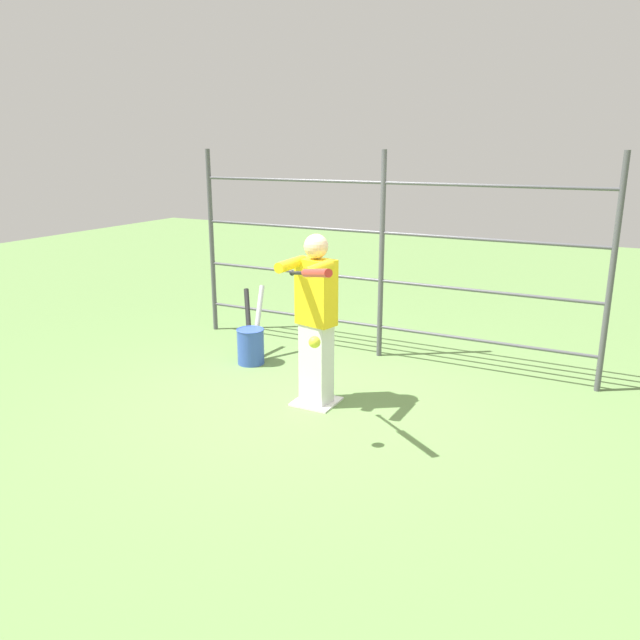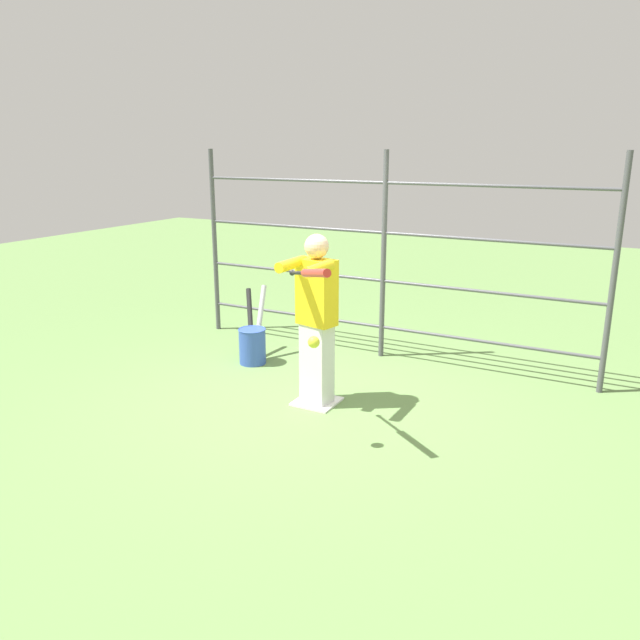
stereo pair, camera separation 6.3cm
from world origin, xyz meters
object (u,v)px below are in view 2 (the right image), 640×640
(softball_in_flight, at_px, (314,342))
(baseball_bat_swinging, at_px, (312,273))
(batter, at_px, (316,315))
(bat_bucket, at_px, (253,342))

(softball_in_flight, bearing_deg, baseball_bat_swinging, -52.46)
(batter, height_order, bat_bucket, batter)
(batter, xyz_separation_m, baseball_bat_swinging, (-0.39, 0.78, 0.57))
(batter, relative_size, baseball_bat_swinging, 2.38)
(softball_in_flight, height_order, bat_bucket, softball_in_flight)
(batter, height_order, softball_in_flight, batter)
(baseball_bat_swinging, bearing_deg, bat_bucket, -42.76)
(bat_bucket, bearing_deg, baseball_bat_swinging, 137.24)
(baseball_bat_swinging, distance_m, softball_in_flight, 0.55)
(baseball_bat_swinging, relative_size, bat_bucket, 0.83)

